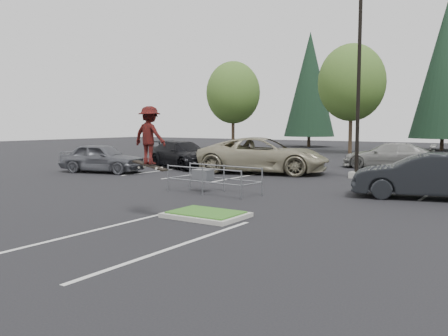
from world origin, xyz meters
The scene contains 15 objects.
ground centered at (0.00, 0.00, 0.00)m, with size 120.00×120.00×0.00m, color black.
grass_median centered at (0.00, 0.00, 0.08)m, with size 2.20×1.60×0.16m.
stall_lines centered at (-1.35, 6.02, 0.00)m, with size 22.62×17.60×0.01m.
light_pole centered at (0.50, 12.00, 4.56)m, with size 0.70×0.60×10.12m.
decid_a centered at (-18.01, 30.03, 5.58)m, with size 5.44×5.44×8.91m.
decid_b centered at (-6.01, 30.53, 6.04)m, with size 5.89×5.89×9.64m.
conif_a centered at (-14.00, 40.00, 7.10)m, with size 5.72×5.72×13.00m.
conif_b centered at (0.00, 40.50, 7.85)m, with size 6.38×6.38×14.50m.
cart_corral centered at (-2.92, 4.04, 0.66)m, with size 3.81×1.69×1.05m.
skateboarder centered at (-1.20, -1.00, 2.33)m, with size 1.06×0.60×1.78m.
car_l_tan centered at (-4.50, 11.50, 0.96)m, with size 3.19×6.93×1.93m, color gray.
car_l_black centered at (-10.00, 11.50, 0.81)m, with size 2.26×5.55×1.61m, color black.
car_l_grey centered at (-12.00, 7.00, 0.80)m, with size 1.88×4.67×1.59m, color #53545B.
car_r_charc centered at (4.50, 7.00, 0.80)m, with size 1.70×4.88×1.61m, color black.
car_far_silver centered at (0.54, 18.00, 0.76)m, with size 2.13×5.25×1.52m, color #979893.
Camera 1 is at (7.76, -10.87, 2.67)m, focal length 38.00 mm.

